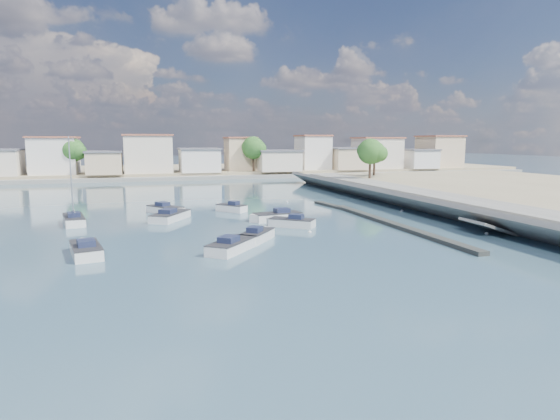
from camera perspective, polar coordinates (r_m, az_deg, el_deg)
name	(u,v)px	position (r m, az deg, el deg)	size (l,w,h in m)	color
ground	(254,195)	(72.94, -3.22, 1.86)	(400.00, 400.00, 0.00)	#284051
seawall_walkway	(470,208)	(56.45, 22.20, 0.24)	(5.00, 90.00, 1.80)	slate
breakwater	(378,220)	(49.89, 11.92, -1.17)	(2.00, 31.02, 0.35)	black
far_shore_land	(208,170)	(123.88, -8.81, 4.80)	(160.00, 40.00, 1.40)	gray
far_shore_quay	(221,177)	(103.18, -7.22, 3.96)	(160.00, 2.50, 0.80)	slate
far_town	(262,155)	(110.92, -2.26, 6.67)	(113.01, 12.80, 8.35)	beige
shore_trees	(261,151)	(101.77, -2.33, 7.24)	(74.56, 38.32, 7.92)	#38281E
motorboat_a	(86,250)	(37.40, -22.62, -4.51)	(2.85, 5.52, 1.48)	silver
motorboat_b	(258,236)	(39.57, -2.72, -3.18)	(3.83, 4.34, 1.48)	silver
motorboat_c	(290,223)	(45.76, 1.20, -1.58)	(4.48, 4.02, 1.48)	silver
motorboat_d	(275,217)	(49.24, -0.62, -0.87)	(5.73, 2.65, 1.48)	silver
motorboat_e	(172,216)	(51.17, -13.06, -0.73)	(4.72, 5.90, 1.48)	silver
motorboat_f	(230,208)	(56.01, -6.10, 0.22)	(3.55, 3.80, 1.48)	silver
motorboat_g	(167,210)	(55.69, -13.64, -0.02)	(4.29, 5.03, 1.48)	silver
motorboat_h	(234,246)	(36.04, -5.67, -4.36)	(4.62, 4.99, 1.48)	silver
sailboat	(74,219)	(51.91, -23.85, -1.06)	(2.84, 6.05, 9.00)	silver
mooring_buoys	(367,221)	(49.37, 10.61, -1.37)	(15.42, 38.06, 0.32)	white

